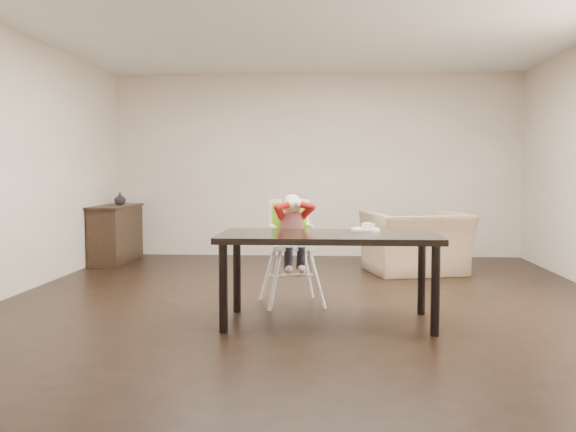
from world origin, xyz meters
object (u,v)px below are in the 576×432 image
(sideboard, at_px, (116,233))
(dining_table, at_px, (328,243))
(high_chair, at_px, (291,227))
(armchair, at_px, (417,232))

(sideboard, bearing_deg, dining_table, -49.32)
(high_chair, xyz_separation_m, armchair, (1.43, 1.92, -0.23))
(high_chair, relative_size, sideboard, 0.83)
(armchair, bearing_deg, dining_table, 53.13)
(dining_table, bearing_deg, sideboard, 130.68)
(armchair, relative_size, sideboard, 0.93)
(dining_table, distance_m, armchair, 2.89)
(dining_table, bearing_deg, armchair, 68.03)
(dining_table, relative_size, sideboard, 1.43)
(high_chair, xyz_separation_m, sideboard, (-2.62, 2.71, -0.34))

